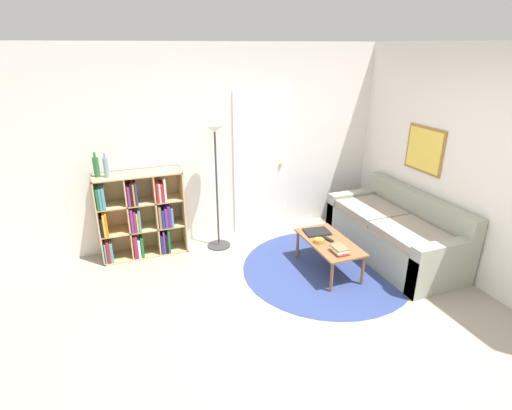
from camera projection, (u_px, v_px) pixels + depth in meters
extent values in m
plane|color=gray|center=(323.00, 334.00, 3.80)|extent=(14.00, 14.00, 0.00)
cube|color=silver|center=(239.00, 144.00, 5.44)|extent=(7.06, 0.05, 2.60)
cube|color=white|center=(261.00, 163.00, 5.61)|extent=(0.82, 0.02, 2.02)
sphere|color=tan|center=(281.00, 164.00, 5.70)|extent=(0.04, 0.04, 0.04)
cube|color=silver|center=(425.00, 152.00, 5.04)|extent=(0.05, 5.42, 2.60)
cube|color=olive|center=(425.00, 150.00, 4.98)|extent=(0.02, 0.62, 0.57)
cube|color=yellow|center=(424.00, 150.00, 4.98)|extent=(0.01, 0.56, 0.51)
cylinder|color=navy|center=(326.00, 268.00, 4.91)|extent=(2.05, 2.05, 0.01)
cube|color=tan|center=(98.00, 221.00, 4.90)|extent=(0.02, 0.34, 1.10)
cube|color=tan|center=(183.00, 209.00, 5.24)|extent=(0.02, 0.34, 1.10)
cube|color=tan|center=(137.00, 174.00, 4.87)|extent=(1.06, 0.34, 0.02)
cube|color=tan|center=(146.00, 252.00, 5.27)|extent=(1.06, 0.34, 0.02)
cube|color=tan|center=(141.00, 210.00, 5.21)|extent=(1.06, 0.02, 1.10)
cube|color=tan|center=(128.00, 217.00, 5.01)|extent=(0.02, 0.32, 1.06)
cube|color=tan|center=(156.00, 213.00, 5.13)|extent=(0.02, 0.32, 1.06)
cube|color=tan|center=(143.00, 227.00, 5.14)|extent=(1.03, 0.32, 0.02)
cube|color=tan|center=(140.00, 202.00, 5.00)|extent=(1.03, 0.32, 0.02)
cube|color=teal|center=(106.00, 251.00, 5.02)|extent=(0.02, 0.24, 0.25)
cube|color=#B21E23|center=(108.00, 250.00, 5.02)|extent=(0.03, 0.22, 0.28)
cube|color=teal|center=(111.00, 250.00, 5.03)|extent=(0.03, 0.22, 0.26)
cube|color=#B21E23|center=(134.00, 245.00, 5.11)|extent=(0.02, 0.21, 0.30)
cube|color=#7F287A|center=(136.00, 244.00, 5.14)|extent=(0.02, 0.25, 0.30)
cube|color=silver|center=(139.00, 247.00, 5.15)|extent=(0.03, 0.22, 0.24)
cube|color=#196B38|center=(142.00, 245.00, 5.15)|extent=(0.03, 0.20, 0.27)
cube|color=navy|center=(161.00, 242.00, 5.25)|extent=(0.02, 0.23, 0.25)
cube|color=#7F287A|center=(163.00, 240.00, 5.24)|extent=(0.02, 0.22, 0.31)
cube|color=black|center=(166.00, 241.00, 5.28)|extent=(0.03, 0.27, 0.26)
cube|color=#196B38|center=(168.00, 238.00, 5.28)|extent=(0.03, 0.27, 0.31)
cube|color=black|center=(102.00, 225.00, 4.89)|extent=(0.03, 0.24, 0.24)
cube|color=gold|center=(104.00, 223.00, 4.89)|extent=(0.03, 0.25, 0.29)
cube|color=orange|center=(106.00, 222.00, 4.90)|extent=(0.02, 0.24, 0.30)
cube|color=#7F287A|center=(131.00, 219.00, 4.97)|extent=(0.03, 0.19, 0.30)
cube|color=#7F287A|center=(134.00, 220.00, 5.01)|extent=(0.02, 0.24, 0.27)
cube|color=gold|center=(136.00, 220.00, 5.04)|extent=(0.02, 0.27, 0.24)
cube|color=teal|center=(139.00, 218.00, 5.03)|extent=(0.03, 0.25, 0.28)
cube|color=olive|center=(159.00, 215.00, 5.12)|extent=(0.03, 0.26, 0.29)
cube|color=navy|center=(162.00, 217.00, 5.12)|extent=(0.03, 0.22, 0.24)
cube|color=#7F287A|center=(165.00, 216.00, 5.13)|extent=(0.03, 0.22, 0.26)
cube|color=navy|center=(167.00, 214.00, 5.14)|extent=(0.02, 0.24, 0.29)
cube|color=#7F287A|center=(169.00, 215.00, 5.13)|extent=(0.02, 0.20, 0.28)
cube|color=teal|center=(171.00, 216.00, 5.15)|extent=(0.03, 0.20, 0.25)
cube|color=#196B38|center=(97.00, 197.00, 4.76)|extent=(0.03, 0.25, 0.26)
cube|color=teal|center=(100.00, 197.00, 4.75)|extent=(0.03, 0.22, 0.26)
cube|color=teal|center=(103.00, 197.00, 4.77)|extent=(0.03, 0.22, 0.27)
cube|color=#7F287A|center=(128.00, 195.00, 4.86)|extent=(0.03, 0.22, 0.25)
cube|color=black|center=(130.00, 192.00, 4.89)|extent=(0.02, 0.27, 0.29)
cube|color=orange|center=(133.00, 193.00, 4.89)|extent=(0.02, 0.24, 0.27)
cube|color=navy|center=(136.00, 192.00, 4.89)|extent=(0.02, 0.23, 0.28)
cube|color=#B21E23|center=(156.00, 191.00, 4.98)|extent=(0.03, 0.24, 0.25)
cube|color=silver|center=(159.00, 191.00, 4.99)|extent=(0.02, 0.23, 0.24)
cube|color=#B21E23|center=(161.00, 191.00, 4.99)|extent=(0.03, 0.22, 0.24)
cube|color=silver|center=(164.00, 188.00, 5.00)|extent=(0.03, 0.23, 0.29)
cylinder|color=#333333|center=(219.00, 245.00, 5.46)|extent=(0.31, 0.31, 0.01)
cylinder|color=#333333|center=(217.00, 189.00, 5.16)|extent=(0.02, 0.02, 1.56)
cone|color=white|center=(214.00, 128.00, 4.86)|extent=(0.26, 0.26, 0.10)
cube|color=gray|center=(392.00, 239.00, 5.14)|extent=(0.85, 1.87, 0.46)
cube|color=gray|center=(415.00, 223.00, 5.18)|extent=(0.16, 1.87, 0.82)
cube|color=gray|center=(443.00, 267.00, 4.37)|extent=(0.85, 0.16, 0.60)
cube|color=gray|center=(355.00, 211.00, 5.85)|extent=(0.85, 0.16, 0.60)
cube|color=gray|center=(411.00, 233.00, 4.67)|extent=(0.65, 0.75, 0.10)
cube|color=gray|center=(371.00, 210.00, 5.34)|extent=(0.65, 0.75, 0.10)
cube|color=brown|center=(329.00, 242.00, 4.74)|extent=(0.48, 0.92, 0.02)
cylinder|color=brown|center=(332.00, 277.00, 4.38)|extent=(0.04, 0.04, 0.37)
cylinder|color=brown|center=(298.00, 244.00, 5.12)|extent=(0.04, 0.04, 0.37)
cylinder|color=brown|center=(363.00, 270.00, 4.52)|extent=(0.04, 0.04, 0.37)
cylinder|color=brown|center=(325.00, 239.00, 5.25)|extent=(0.04, 0.04, 0.37)
cube|color=black|center=(317.00, 232.00, 4.95)|extent=(0.33, 0.27, 0.02)
cylinder|color=orange|center=(319.00, 241.00, 4.69)|extent=(0.12, 0.12, 0.05)
cube|color=#B21E23|center=(340.00, 252.00, 4.47)|extent=(0.14, 0.19, 0.01)
cube|color=silver|center=(339.00, 250.00, 4.47)|extent=(0.14, 0.19, 0.02)
cube|color=silver|center=(339.00, 250.00, 4.45)|extent=(0.14, 0.19, 0.01)
cube|color=olive|center=(340.00, 247.00, 4.46)|extent=(0.14, 0.19, 0.02)
cube|color=black|center=(328.00, 239.00, 4.77)|extent=(0.08, 0.17, 0.02)
cylinder|color=#236633|center=(96.00, 167.00, 4.69)|extent=(0.07, 0.07, 0.24)
cylinder|color=#236633|center=(94.00, 155.00, 4.64)|extent=(0.03, 0.03, 0.06)
cylinder|color=#6B93A3|center=(106.00, 168.00, 4.68)|extent=(0.06, 0.06, 0.23)
cylinder|color=#6B93A3|center=(104.00, 156.00, 4.63)|extent=(0.02, 0.02, 0.06)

